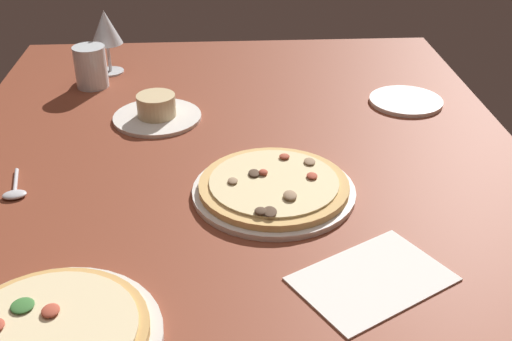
% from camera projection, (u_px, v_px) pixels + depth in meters
% --- Properties ---
extents(dining_table, '(1.50, 1.10, 0.04)m').
position_uv_depth(dining_table, '(239.00, 187.00, 1.14)').
color(dining_table, brown).
rests_on(dining_table, ground).
extents(pizza_main, '(0.28, 0.28, 0.03)m').
position_uv_depth(pizza_main, '(274.00, 188.00, 1.08)').
color(pizza_main, silver).
rests_on(pizza_main, dining_table).
extents(pizza_side, '(0.28, 0.28, 0.03)m').
position_uv_depth(pizza_side, '(49.00, 337.00, 0.77)').
color(pizza_side, silver).
rests_on(pizza_side, dining_table).
extents(ramekin_on_saucer, '(0.18, 0.18, 0.05)m').
position_uv_depth(ramekin_on_saucer, '(157.00, 111.00, 1.33)').
color(ramekin_on_saucer, silver).
rests_on(ramekin_on_saucer, dining_table).
extents(wine_glass_far, '(0.08, 0.08, 0.15)m').
position_uv_depth(wine_glass_far, '(106.00, 30.00, 1.52)').
color(wine_glass_far, silver).
rests_on(wine_glass_far, dining_table).
extents(water_glass, '(0.07, 0.07, 0.10)m').
position_uv_depth(water_glass, '(91.00, 69.00, 1.47)').
color(water_glass, silver).
rests_on(water_glass, dining_table).
extents(side_plate, '(0.16, 0.16, 0.01)m').
position_uv_depth(side_plate, '(406.00, 101.00, 1.41)').
color(side_plate, white).
rests_on(side_plate, dining_table).
extents(paper_menu, '(0.23, 0.25, 0.00)m').
position_uv_depth(paper_menu, '(372.00, 279.00, 0.89)').
color(paper_menu, white).
rests_on(paper_menu, dining_table).
extents(spoon, '(0.11, 0.05, 0.01)m').
position_uv_depth(spoon, '(15.00, 191.00, 1.08)').
color(spoon, silver).
rests_on(spoon, dining_table).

